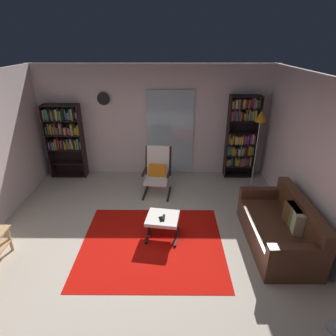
% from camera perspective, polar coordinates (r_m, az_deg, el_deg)
% --- Properties ---
extents(ground_plane, '(7.02, 7.02, 0.00)m').
position_cam_1_polar(ground_plane, '(4.68, -4.55, -16.29)').
color(ground_plane, beige).
extents(wall_back, '(5.60, 0.06, 2.60)m').
position_cam_1_polar(wall_back, '(6.65, -2.94, 9.47)').
color(wall_back, silver).
rests_on(wall_back, ground).
extents(wall_right, '(0.06, 6.00, 2.60)m').
position_cam_1_polar(wall_right, '(4.56, 30.95, -1.78)').
color(wall_right, silver).
rests_on(wall_right, ground).
extents(glass_door_panel, '(1.10, 0.01, 2.00)m').
position_cam_1_polar(glass_door_panel, '(6.65, 0.43, 7.24)').
color(glass_door_panel, silver).
extents(area_rug, '(2.32, 2.01, 0.01)m').
position_cam_1_polar(area_rug, '(4.76, -3.28, -15.30)').
color(area_rug, red).
rests_on(area_rug, ground).
extents(bookshelf_near_tv, '(0.82, 0.30, 1.75)m').
position_cam_1_polar(bookshelf_near_tv, '(6.96, -20.43, 6.32)').
color(bookshelf_near_tv, black).
rests_on(bookshelf_near_tv, ground).
extents(bookshelf_near_sofa, '(0.70, 0.30, 1.95)m').
position_cam_1_polar(bookshelf_near_sofa, '(6.74, 14.81, 6.54)').
color(bookshelf_near_sofa, black).
rests_on(bookshelf_near_sofa, ground).
extents(leather_sofa, '(0.86, 1.71, 0.80)m').
position_cam_1_polar(leather_sofa, '(4.93, 22.14, -11.37)').
color(leather_sofa, '#53301E').
rests_on(leather_sofa, ground).
extents(lounge_armchair, '(0.63, 0.70, 1.02)m').
position_cam_1_polar(lounge_armchair, '(5.94, -2.17, -0.36)').
color(lounge_armchair, black).
rests_on(lounge_armchair, ground).
extents(ottoman, '(0.58, 0.55, 0.41)m').
position_cam_1_polar(ottoman, '(4.70, -1.11, -10.66)').
color(ottoman, white).
rests_on(ottoman, ground).
extents(tv_remote, '(0.05, 0.15, 0.02)m').
position_cam_1_polar(tv_remote, '(4.63, -0.88, -10.06)').
color(tv_remote, black).
rests_on(tv_remote, ottoman).
extents(cell_phone, '(0.10, 0.15, 0.01)m').
position_cam_1_polar(cell_phone, '(4.60, -1.35, -10.43)').
color(cell_phone, black).
rests_on(cell_phone, ottoman).
extents(floor_lamp_by_shelf, '(0.22, 0.22, 1.77)m').
position_cam_1_polar(floor_lamp_by_shelf, '(6.07, 18.29, 8.42)').
color(floor_lamp_by_shelf, '#A5A5AD').
rests_on(floor_lamp_by_shelf, ground).
extents(wall_clock, '(0.29, 0.03, 0.29)m').
position_cam_1_polar(wall_clock, '(6.61, -13.08, 13.68)').
color(wall_clock, silver).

